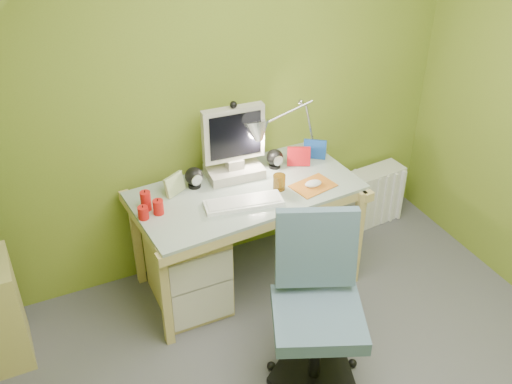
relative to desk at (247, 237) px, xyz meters
name	(u,v)px	position (x,y,z in m)	size (l,w,h in m)	color
wall_back	(214,94)	(-0.04, 0.37, 0.84)	(3.20, 0.01, 2.40)	olive
slope_ceiling	(83,153)	(-1.04, -1.23, 1.49)	(1.10, 3.20, 1.10)	white
desk	(247,237)	(0.00, 0.00, 0.00)	(1.35, 0.67, 0.72)	tan
monitor	(233,135)	(0.00, 0.18, 0.64)	(0.41, 0.24, 0.56)	#B9B2A7
speaker_left	(194,177)	(-0.27, 0.16, 0.43)	(0.11, 0.11, 0.13)	black
speaker_right	(275,159)	(0.27, 0.16, 0.42)	(0.10, 0.10, 0.13)	black
keyboard	(244,203)	(-0.08, -0.14, 0.37)	(0.45, 0.14, 0.02)	white
mousepad	(313,186)	(0.38, -0.14, 0.36)	(0.25, 0.18, 0.01)	#BE681D
mouse	(313,184)	(0.38, -0.14, 0.38)	(0.11, 0.07, 0.04)	white
amber_tumbler	(279,182)	(0.18, -0.08, 0.41)	(0.07, 0.07, 0.10)	brown
candle_cluster	(148,204)	(-0.60, 0.01, 0.42)	(0.15, 0.14, 0.12)	red
photo_frame_red	(299,156)	(0.42, 0.12, 0.42)	(0.15, 0.02, 0.13)	red
photo_frame_blue	(315,149)	(0.56, 0.16, 0.42)	(0.15, 0.02, 0.12)	#16449B
photo_frame_green	(174,185)	(-0.40, 0.14, 0.42)	(0.14, 0.02, 0.12)	#AABB80
desk_lamp	(300,116)	(0.45, 0.18, 0.68)	(0.59, 0.25, 0.63)	#AFAEB3
task_chair	(318,317)	(0.00, -0.89, 0.11)	(0.52, 0.52, 0.94)	#455F72
radiator	(373,196)	(1.13, 0.23, -0.14)	(0.44, 0.17, 0.44)	silver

